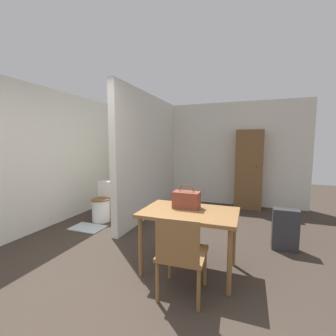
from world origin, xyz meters
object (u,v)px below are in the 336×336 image
Objects in this scene: toilet at (103,204)px; wooden_cabinet at (249,170)px; wooden_chair at (181,253)px; dining_table at (189,218)px; handbag at (186,200)px; space_heater at (285,230)px.

wooden_cabinet is at bearing 34.90° from toilet.
wooden_chair is 0.46× the size of wooden_cabinet.
wooden_chair reaches higher than dining_table.
wooden_chair is 2.64× the size of handbag.
handbag is (1.99, -1.05, 0.51)m from toilet.
handbag reaches higher than space_heater.
handbag reaches higher than toilet.
wooden_chair is at bearing -84.37° from dining_table.
toilet is at bearing -145.10° from wooden_cabinet.
dining_table reaches higher than space_heater.
toilet is 2.31m from handbag.
handbag is at bearing -27.75° from toilet.
wooden_chair is at bearing -37.96° from toilet.
dining_table is at bearing -29.11° from toilet.
toilet is 2.37× the size of handbag.
dining_table is at bearing -56.59° from handbag.
wooden_cabinet is 2.19m from space_heater.
wooden_chair is 1.42× the size of space_heater.
space_heater is (1.10, 1.48, -0.17)m from wooden_chair.
wooden_chair reaches higher than toilet.
dining_table is at bearing -139.54° from space_heater.
wooden_chair is 1.12× the size of toilet.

